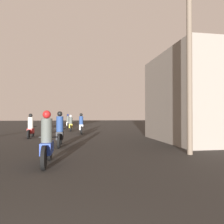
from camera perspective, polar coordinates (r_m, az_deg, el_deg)
motorcycle_blue at (r=6.77m, az=-16.64°, el=-7.81°), size 0.60×1.94×1.60m
motorcycle_black at (r=10.58m, az=-13.47°, el=-5.18°), size 0.60×1.93×1.64m
motorcycle_red at (r=15.11m, az=-20.48°, el=-3.96°), size 0.60×2.00×1.56m
motorcycle_silver at (r=17.38m, az=-8.07°, el=-3.50°), size 0.60×2.11×1.61m
motorcycle_yellow at (r=20.54m, az=-10.73°, el=-3.21°), size 0.60×2.06×1.48m
motorcycle_white at (r=25.46m, az=-11.47°, el=-2.67°), size 0.60×1.93×1.59m
building_right_near at (r=13.61m, az=24.24°, el=3.39°), size 5.73×6.01×4.88m
utility_pole_near at (r=8.91m, az=19.55°, el=14.41°), size 1.60×0.20×7.26m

